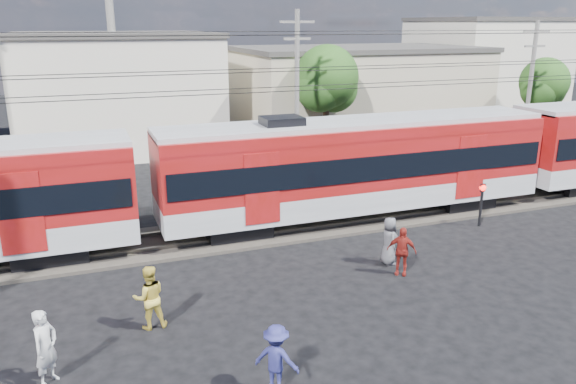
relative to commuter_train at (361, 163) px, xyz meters
name	(u,v)px	position (x,y,z in m)	size (l,w,h in m)	color
ground	(291,345)	(-6.07, -8.00, -2.40)	(120.00, 120.00, 0.00)	black
track_bed	(217,236)	(-6.07, 0.00, -2.34)	(70.00, 3.40, 0.12)	#2D2823
rail_near	(221,240)	(-6.07, -0.75, -2.22)	(70.00, 0.12, 0.12)	#59544C
rail_far	(212,226)	(-6.07, 0.75, -2.22)	(70.00, 0.12, 0.12)	#59544C
commuter_train	(361,163)	(0.00, 0.00, 0.00)	(50.30, 3.08, 4.17)	black
building_midwest	(117,90)	(-8.07, 19.00, 1.25)	(12.24, 12.24, 7.30)	beige
building_mideast	(356,92)	(7.93, 16.00, 0.75)	(16.32, 10.20, 6.30)	tan
building_east	(483,69)	(21.93, 20.00, 1.75)	(10.20, 10.20, 8.30)	beige
utility_pole_mid	(297,91)	(-0.07, 7.00, 2.13)	(1.80, 0.24, 8.50)	slate
utility_pole_east	(530,88)	(13.93, 6.00, 1.88)	(1.80, 0.24, 8.00)	slate
tree_near	(329,81)	(3.12, 10.09, 2.26)	(3.82, 3.64, 6.72)	#382619
tree_far	(545,85)	(18.11, 9.09, 1.59)	(3.36, 3.12, 5.76)	#382619
pedestrian_a	(46,347)	(-11.74, -7.53, -1.50)	(0.66, 0.43, 1.81)	silver
pedestrian_b	(149,297)	(-9.27, -5.86, -1.52)	(0.86, 0.67, 1.77)	gold
pedestrian_c	(276,358)	(-7.01, -9.58, -1.61)	(1.03, 0.59, 1.59)	navy
pedestrian_d	(402,251)	(-1.23, -5.30, -1.60)	(0.95, 0.39, 1.61)	maroon
pedestrian_e	(389,241)	(-1.19, -4.43, -1.58)	(0.81, 0.52, 1.65)	#4C4D52
car_silver	(559,150)	(15.53, 4.84, -1.65)	(1.77, 4.41, 1.50)	#BABDC2
crossing_signal	(482,197)	(4.13, -2.48, -1.18)	(0.26, 0.26, 1.76)	black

